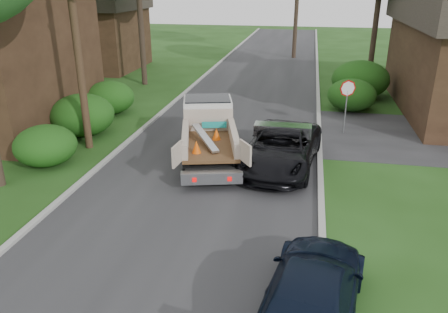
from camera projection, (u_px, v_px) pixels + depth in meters
ground at (182, 218)px, 13.01m from camera, size 120.00×120.00×0.00m
road at (236, 120)px, 22.12m from camera, size 8.00×90.00×0.02m
curb_left at (159, 115)px, 22.82m from camera, size 0.20×90.00×0.12m
curb_right at (319, 124)px, 21.38m from camera, size 0.20×90.00×0.12m
stop_sign at (347, 95)px, 19.63m from camera, size 0.71×0.32×2.48m
utility_pole at (74, 20)px, 16.57m from camera, size 2.42×1.25×10.00m
house_left_far at (92, 29)px, 34.27m from camera, size 7.56×7.56×6.00m
hedge_left_a at (45, 145)px, 16.55m from camera, size 2.34×2.34×1.53m
hedge_left_b at (82, 115)px, 19.72m from camera, size 2.86×2.86×1.87m
hedge_left_c at (109, 98)px, 22.99m from camera, size 2.60×2.60×1.70m
hedge_right_a at (352, 95)px, 23.51m from camera, size 2.60×2.60×1.70m
hedge_right_b at (360, 79)px, 26.03m from camera, size 3.38×3.38×2.21m
flatbed_truck at (209, 127)px, 17.43m from camera, size 3.57×5.87×2.08m
black_pickup at (281, 148)px, 16.37m from camera, size 3.15×5.70×1.51m
navy_suv at (312, 292)px, 8.90m from camera, size 2.63×4.90×1.35m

